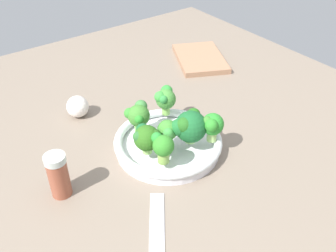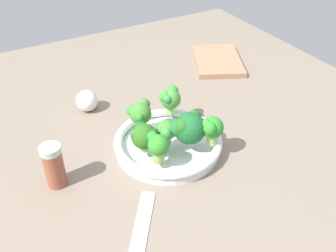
{
  "view_description": "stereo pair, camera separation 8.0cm",
  "coord_description": "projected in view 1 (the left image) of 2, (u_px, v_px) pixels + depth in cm",
  "views": [
    {
      "loc": [
        55.54,
        -35.89,
        53.57
      ],
      "look_at": [
        3.83,
        2.19,
        6.37
      ],
      "focal_mm": 40.57,
      "sensor_mm": 36.0,
      "label": 1
    },
    {
      "loc": [
        59.85,
        -29.2,
        53.57
      ],
      "look_at": [
        3.83,
        2.19,
        6.37
      ],
      "focal_mm": 40.57,
      "sensor_mm": 36.0,
      "label": 2
    }
  ],
  "objects": [
    {
      "name": "broccoli_floret_5",
      "position": [
        146.0,
        137.0,
        0.75
      ],
      "size": [
        5.9,
        5.42,
        6.23
      ],
      "color": "#9CCE6A",
      "rests_on": "bowl"
    },
    {
      "name": "broccoli_floret_0",
      "position": [
        189.0,
        126.0,
        0.78
      ],
      "size": [
        6.71,
        7.98,
        7.2
      ],
      "color": "#99CF74",
      "rests_on": "bowl"
    },
    {
      "name": "bowl",
      "position": [
        168.0,
        143.0,
        0.82
      ],
      "size": [
        23.5,
        23.5,
        3.37
      ],
      "color": "silver",
      "rests_on": "ground_plane"
    },
    {
      "name": "broccoli_floret_2",
      "position": [
        168.0,
        131.0,
        0.78
      ],
      "size": [
        4.84,
        4.53,
        5.6
      ],
      "color": "#7DB14D",
      "rests_on": "bowl"
    },
    {
      "name": "broccoli_floret_3",
      "position": [
        165.0,
        98.0,
        0.86
      ],
      "size": [
        4.99,
        5.35,
        6.52
      ],
      "color": "#86C058",
      "rests_on": "bowl"
    },
    {
      "name": "pepper_shaker",
      "position": [
        58.0,
        175.0,
        0.7
      ],
      "size": [
        4.05,
        4.05,
        9.35
      ],
      "color": "brown",
      "rests_on": "ground_plane"
    },
    {
      "name": "broccoli_floret_6",
      "position": [
        162.0,
        146.0,
        0.73
      ],
      "size": [
        4.89,
        4.26,
        6.18
      ],
      "color": "#86B44F",
      "rests_on": "bowl"
    },
    {
      "name": "broccoli_floret_4",
      "position": [
        138.0,
        115.0,
        0.81
      ],
      "size": [
        5.06,
        5.64,
        6.56
      ],
      "color": "#85CF5F",
      "rests_on": "bowl"
    },
    {
      "name": "broccoli_floret_1",
      "position": [
        212.0,
        125.0,
        0.78
      ],
      "size": [
        4.77,
        5.1,
        6.5
      ],
      "color": "#A0C86D",
      "rests_on": "bowl"
    },
    {
      "name": "garlic_bulb",
      "position": [
        78.0,
        107.0,
        0.92
      ],
      "size": [
        5.38,
        5.38,
        5.38
      ],
      "primitive_type": "sphere",
      "color": "white",
      "rests_on": "ground_plane"
    },
    {
      "name": "ground_plane",
      "position": [
        150.0,
        148.0,
        0.86
      ],
      "size": [
        130.0,
        130.0,
        2.5
      ],
      "primitive_type": "cube",
      "color": "#7C6D5D"
    },
    {
      "name": "cutting_board",
      "position": [
        200.0,
        58.0,
        1.18
      ],
      "size": [
        24.2,
        21.18,
        1.6
      ],
      "primitive_type": "cube",
      "rotation": [
        0.0,
        0.0,
        -0.45
      ],
      "color": "#A07355",
      "rests_on": "ground_plane"
    }
  ]
}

